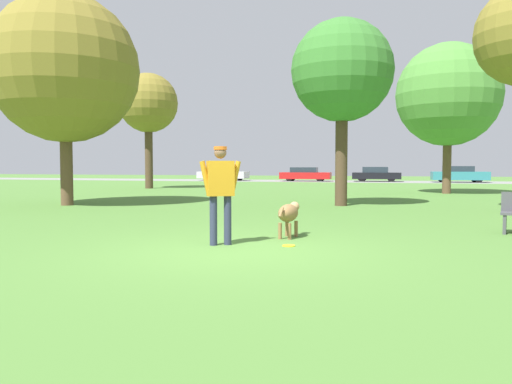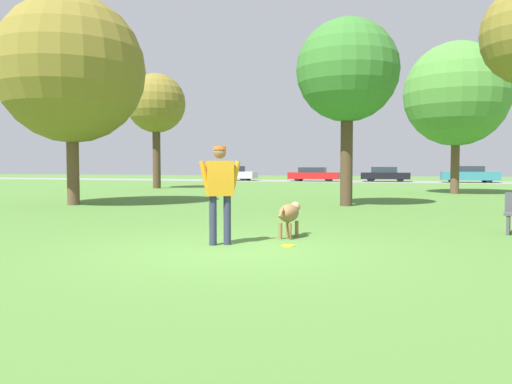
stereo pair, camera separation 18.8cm
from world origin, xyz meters
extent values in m
plane|color=#4C7A33|center=(0.00, 0.00, 0.00)|extent=(120.00, 120.00, 0.00)
cube|color=gray|center=(0.00, 36.54, 0.01)|extent=(120.00, 6.00, 0.01)
cylinder|color=#2D334C|center=(-0.33, 0.51, 0.43)|extent=(0.18, 0.18, 0.86)
cylinder|color=#2D334C|center=(-0.55, 0.38, 0.43)|extent=(0.18, 0.18, 0.86)
cube|color=#C68419|center=(-0.44, 0.45, 1.16)|extent=(0.51, 0.42, 0.61)
cylinder|color=#C68419|center=(-0.22, 0.58, 1.16)|extent=(0.23, 0.19, 0.61)
cylinder|color=#C68419|center=(-0.66, 0.32, 1.16)|extent=(0.23, 0.19, 0.61)
sphere|color=brown|center=(-0.44, 0.45, 1.60)|extent=(0.29, 0.29, 0.21)
cylinder|color=#D15B19|center=(-0.44, 0.45, 1.68)|extent=(0.31, 0.31, 0.06)
ellipsoid|color=olive|center=(0.52, 1.60, 0.48)|extent=(0.41, 0.71, 0.34)
ellipsoid|color=tan|center=(0.54, 1.79, 0.42)|extent=(0.25, 0.21, 0.19)
sphere|color=tan|center=(0.56, 2.01, 0.57)|extent=(0.21, 0.21, 0.19)
cylinder|color=olive|center=(0.45, 1.82, 0.15)|extent=(0.08, 0.08, 0.31)
cylinder|color=olive|center=(0.63, 1.80, 0.15)|extent=(0.08, 0.08, 0.31)
cylinder|color=olive|center=(0.40, 1.40, 0.15)|extent=(0.08, 0.08, 0.31)
cylinder|color=olive|center=(0.59, 1.38, 0.15)|extent=(0.08, 0.08, 0.31)
cylinder|color=olive|center=(0.47, 1.18, 0.53)|extent=(0.07, 0.22, 0.19)
cylinder|color=yellow|center=(0.73, 0.63, 0.01)|extent=(0.23, 0.23, 0.02)
torus|color=yellow|center=(0.73, 0.63, 0.01)|extent=(0.23, 0.23, 0.02)
cylinder|color=brown|center=(-8.51, 7.28, 1.40)|extent=(0.42, 0.42, 2.81)
sphere|color=olive|center=(-8.51, 7.28, 4.71)|extent=(5.06, 5.06, 5.06)
cylinder|color=brown|center=(5.00, 18.51, 1.48)|extent=(0.41, 0.41, 2.97)
sphere|color=#4C8938|center=(5.00, 18.51, 4.85)|extent=(5.02, 5.02, 5.02)
cylinder|color=#4C3826|center=(0.72, 9.61, 1.65)|extent=(0.42, 0.42, 3.31)
sphere|color=#38752D|center=(0.72, 9.61, 4.61)|extent=(3.48, 3.48, 3.48)
cylinder|color=#4C3826|center=(-11.84, 19.77, 1.91)|extent=(0.47, 0.47, 3.82)
sphere|color=olive|center=(-11.84, 19.77, 5.16)|extent=(3.56, 3.56, 3.56)
cube|color=#B7B7BC|center=(-12.77, 36.18, 0.52)|extent=(4.60, 1.88, 0.63)
cube|color=#232D38|center=(-12.91, 36.18, 1.09)|extent=(2.40, 1.61, 0.50)
cylinder|color=black|center=(-11.39, 36.98, 0.30)|extent=(0.60, 0.20, 0.60)
cylinder|color=black|center=(-11.40, 35.37, 0.30)|extent=(0.60, 0.20, 0.60)
cylinder|color=black|center=(-14.14, 37.00, 0.30)|extent=(0.60, 0.20, 0.60)
cylinder|color=black|center=(-14.16, 35.39, 0.30)|extent=(0.60, 0.20, 0.60)
cube|color=red|center=(-5.04, 36.17, 0.50)|extent=(4.49, 1.89, 0.58)
cube|color=#232D38|center=(-5.17, 36.17, 1.01)|extent=(2.35, 1.59, 0.45)
cylinder|color=black|center=(-3.73, 36.98, 0.30)|extent=(0.60, 0.22, 0.60)
cylinder|color=black|center=(-3.69, 35.44, 0.30)|extent=(0.60, 0.22, 0.60)
cylinder|color=black|center=(-6.39, 36.90, 0.30)|extent=(0.60, 0.22, 0.60)
cylinder|color=black|center=(-6.35, 35.37, 0.30)|extent=(0.60, 0.22, 0.60)
cube|color=black|center=(1.11, 36.81, 0.51)|extent=(4.11, 1.83, 0.55)
cube|color=#232D38|center=(0.98, 36.82, 1.03)|extent=(2.14, 1.56, 0.49)
cylinder|color=black|center=(2.34, 37.58, 0.33)|extent=(0.66, 0.21, 0.66)
cylinder|color=black|center=(2.32, 36.03, 0.33)|extent=(0.66, 0.21, 0.66)
cylinder|color=black|center=(-0.11, 37.60, 0.33)|extent=(0.66, 0.21, 0.66)
cylinder|color=black|center=(-0.13, 36.05, 0.33)|extent=(0.66, 0.21, 0.66)
cube|color=teal|center=(7.76, 36.37, 0.55)|extent=(4.47, 2.02, 0.68)
cube|color=#232D38|center=(7.63, 36.36, 1.12)|extent=(2.35, 1.67, 0.45)
cylinder|color=black|center=(9.04, 37.22, 0.29)|extent=(0.60, 0.23, 0.59)
cylinder|color=black|center=(9.11, 35.63, 0.29)|extent=(0.60, 0.23, 0.59)
cylinder|color=black|center=(6.41, 37.11, 0.29)|extent=(0.60, 0.23, 0.59)
cylinder|color=black|center=(6.48, 35.52, 0.29)|extent=(0.60, 0.23, 0.59)
cube|color=#47474C|center=(4.63, 3.34, 0.20)|extent=(0.14, 0.36, 0.39)
camera|label=1|loc=(2.43, -7.69, 1.38)|focal=35.00mm
camera|label=2|loc=(2.61, -7.63, 1.38)|focal=35.00mm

